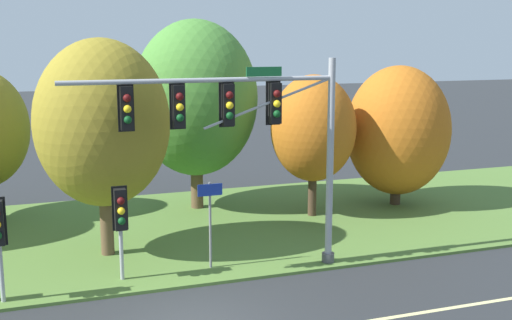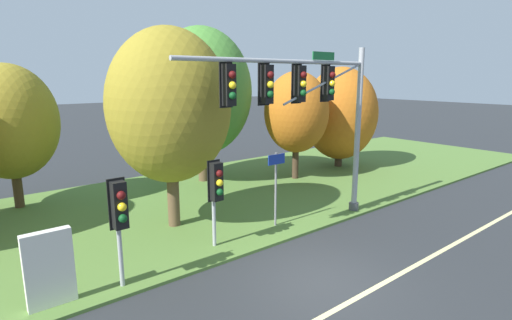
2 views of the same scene
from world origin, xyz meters
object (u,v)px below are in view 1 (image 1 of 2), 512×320
Objects in this scene: route_sign_post at (210,214)px; tree_right_far at (398,131)px; traffic_signal_mast at (245,124)px; pedestrian_signal_further_along at (121,214)px; tree_behind_signpost at (102,123)px; tree_mid_verge at (195,99)px; tree_tall_centre at (313,129)px.

tree_right_far is (9.69, 5.04, 1.48)m from route_sign_post.
traffic_signal_mast is 10.60m from tree_right_far.
traffic_signal_mast is at bearing -7.12° from pedestrian_signal_further_along.
route_sign_post is at bearing 5.46° from pedestrian_signal_further_along.
traffic_signal_mast is at bearing -39.32° from tree_behind_signpost.
traffic_signal_mast is 1.05× the size of tree_mid_verge.
pedestrian_signal_further_along is 13.60m from tree_right_far.
pedestrian_signal_further_along is at bearing -156.95° from tree_right_far.
pedestrian_signal_further_along is 2.80m from route_sign_post.
tree_mid_verge is (1.38, 7.31, 2.91)m from route_sign_post.
tree_behind_signpost is 8.76m from tree_tall_centre.
tree_mid_verge is (0.48, 8.03, 0.04)m from traffic_signal_mast.
pedestrian_signal_further_along is 9.73m from tree_tall_centre.
pedestrian_signal_further_along is 0.40× the size of tree_behind_signpost.
traffic_signal_mast is 4.51m from pedestrian_signal_further_along.
tree_mid_verge is 5.08m from tree_tall_centre.
tree_right_far is at bearing -15.29° from tree_mid_verge.
traffic_signal_mast is 1.39× the size of tree_right_far.
tree_behind_signpost is at bearing 140.68° from traffic_signal_mast.
pedestrian_signal_further_along is at bearing -149.72° from tree_tall_centre.
traffic_signal_mast is at bearing -131.06° from tree_tall_centre.
pedestrian_signal_further_along is 0.36× the size of tree_mid_verge.
tree_mid_verge is 1.38× the size of tree_tall_centre.
pedestrian_signal_further_along is at bearing 172.88° from traffic_signal_mast.
tree_tall_centre is at bearing 48.94° from traffic_signal_mast.
tree_mid_verge is at bearing 86.59° from traffic_signal_mast.
tree_tall_centre is at bearing -33.40° from tree_mid_verge.
tree_mid_verge is at bearing 164.71° from tree_right_far.
tree_right_far is (8.31, -2.27, -1.43)m from tree_mid_verge.
pedestrian_signal_further_along is 3.56m from tree_behind_signpost.
tree_behind_signpost is at bearing -131.25° from tree_mid_verge.
route_sign_post is 11.03m from tree_right_far.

